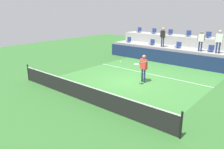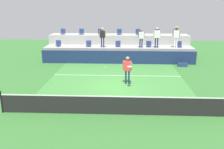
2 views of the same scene
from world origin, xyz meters
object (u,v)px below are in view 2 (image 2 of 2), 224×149
Objects in this scene: equipment_bag at (182,65)px; spectator_leaning_on_rail at (103,35)px; tennis_player at (128,67)px; stadium_chair_lower_left at (89,44)px; stadium_chair_lower_far_left at (58,44)px; spectator_with_hat at (176,34)px; stadium_chair_upper_far_left at (63,32)px; spectator_in_grey at (157,35)px; stadium_chair_lower_center at (118,44)px; stadium_chair_upper_right at (157,32)px; stadium_chair_lower_far_right at (179,45)px; stadium_chair_upper_mid_right at (138,32)px; spectator_in_white at (141,37)px; stadium_chair_lower_right at (149,44)px; tennis_ball at (106,67)px; stadium_chair_upper_center at (119,32)px; stadium_chair_upper_mid_left at (100,32)px; stadium_chair_upper_far_right at (176,33)px; stadium_chair_upper_left at (81,32)px.

spectator_leaning_on_rail is at bearing 166.26° from equipment_bag.
stadium_chair_lower_left is at bearing 116.57° from tennis_player.
spectator_with_hat reaches higher than stadium_chair_lower_far_left.
stadium_chair_upper_far_left is 8.88m from spectator_in_grey.
stadium_chair_lower_center is 4.13m from stadium_chair_upper_right.
stadium_chair_lower_far_right is 6.73m from spectator_leaning_on_rail.
tennis_player reaches higher than stadium_chair_lower_far_left.
stadium_chair_upper_mid_right is at bearing 180.00° from stadium_chair_upper_right.
spectator_with_hat is (2.95, -0.00, 0.20)m from spectator_in_white.
stadium_chair_lower_center is at bearing 175.56° from spectator_with_hat.
tennis_ball is at bearing -113.95° from stadium_chair_lower_right.
tennis_ball is (-5.91, -7.36, -0.21)m from stadium_chair_lower_far_right.
spectator_in_grey is at bearing 60.93° from tennis_ball.
stadium_chair_lower_left is 0.68× the size of equipment_bag.
tennis_player is at bearing -54.63° from stadium_chair_upper_far_left.
tennis_ball is at bearing -57.15° from stadium_chair_lower_far_left.
stadium_chair_lower_far_left is 1.99m from stadium_chair_upper_far_left.
spectator_in_white is at bearing -85.92° from stadium_chair_upper_mid_right.
spectator_with_hat is at bearing -4.44° from stadium_chair_lower_center.
stadium_chair_lower_left is 7.95m from stadium_chair_lower_far_right.
spectator_in_grey is at bearing -34.02° from stadium_chair_upper_center.
stadium_chair_lower_far_left is 10.66m from stadium_chair_lower_far_right.
stadium_chair_upper_center and stadium_chair_upper_mid_right have the same top height.
stadium_chair_upper_mid_left reaches higher than stadium_chair_lower_left.
spectator_in_white reaches higher than equipment_bag.
stadium_chair_lower_right reaches higher than equipment_bag.
stadium_chair_upper_far_left and stadium_chair_upper_far_right have the same top height.
stadium_chair_lower_center is 4.04m from stadium_chair_upper_left.
stadium_chair_upper_far_right is 0.28× the size of spectator_with_hat.
stadium_chair_lower_center and stadium_chair_lower_right have the same top height.
spectator_leaning_on_rail is (2.19, -2.18, -0.03)m from stadium_chair_upper_left.
tennis_player is at bearing -73.75° from stadium_chair_upper_mid_left.
stadium_chair_upper_far_right is at bearing 18.51° from stadium_chair_lower_center.
stadium_chair_lower_far_left is 7.36m from spectator_in_white.
stadium_chair_upper_far_right is 2.23m from spectator_with_hat.
spectator_in_white is (7.28, -2.18, -0.11)m from stadium_chair_upper_far_left.
stadium_chair_upper_mid_right reaches higher than stadium_chair_lower_far_right.
tennis_ball is at bearing -82.77° from stadium_chair_upper_mid_left.
stadium_chair_upper_far_left is at bearing 180.00° from stadium_chair_upper_mid_right.
stadium_chair_upper_left is at bearing 163.85° from stadium_chair_lower_right.
spectator_leaning_on_rail is at bearing -161.96° from stadium_chair_upper_far_right.
equipment_bag is at bearing -91.94° from stadium_chair_lower_far_right.
stadium_chair_upper_left is (1.81, 1.80, 0.85)m from stadium_chair_lower_far_left.
spectator_in_grey is (5.04, -2.18, 0.00)m from stadium_chair_upper_mid_left.
stadium_chair_upper_center is at bearing 180.00° from stadium_chair_upper_far_right.
spectator_with_hat is (8.46, -2.18, 0.09)m from stadium_chair_upper_left.
stadium_chair_lower_left and stadium_chair_lower_right have the same top height.
stadium_chair_upper_mid_left is 1.00× the size of stadium_chair_upper_mid_right.
spectator_in_grey is at bearing -133.40° from stadium_chair_upper_far_right.
stadium_chair_upper_right reaches higher than equipment_bag.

